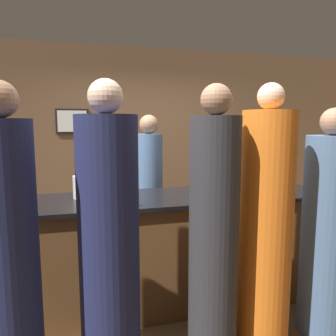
{
  "coord_description": "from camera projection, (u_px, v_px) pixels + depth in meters",
  "views": [
    {
      "loc": [
        -0.84,
        -2.9,
        1.71
      ],
      "look_at": [
        -0.03,
        0.1,
        1.29
      ],
      "focal_mm": 35.0,
      "sensor_mm": 36.0,
      "label": 1
    }
  ],
  "objects": [
    {
      "name": "bar_counter",
      "position": [
        174.0,
        248.0,
        3.15
      ],
      "size": [
        2.98,
        0.8,
        1.04
      ],
      "color": "brown",
      "rests_on": "ground_plane"
    },
    {
      "name": "ice_bucket",
      "position": [
        84.0,
        187.0,
        2.97
      ],
      "size": [
        0.19,
        0.19,
        0.21
      ],
      "color": "silver",
      "rests_on": "bar_counter"
    },
    {
      "name": "wine_glass_1",
      "position": [
        281.0,
        182.0,
        3.09
      ],
      "size": [
        0.08,
        0.08,
        0.17
      ],
      "color": "silver",
      "rests_on": "bar_counter"
    },
    {
      "name": "guest_0",
      "position": [
        109.0,
        245.0,
        2.15
      ],
      "size": [
        0.4,
        0.4,
        1.99
      ],
      "color": "#1E234C",
      "rests_on": "ground_plane"
    },
    {
      "name": "bartender",
      "position": [
        149.0,
        198.0,
        3.79
      ],
      "size": [
        0.31,
        0.31,
        1.82
      ],
      "rotation": [
        0.0,
        0.0,
        3.14
      ],
      "color": "#4C6B93",
      "rests_on": "ground_plane"
    },
    {
      "name": "guest_2",
      "position": [
        265.0,
        229.0,
        2.45
      ],
      "size": [
        0.39,
        0.39,
        2.0
      ],
      "color": "orange",
      "rests_on": "ground_plane"
    },
    {
      "name": "guest_4",
      "position": [
        10.0,
        260.0,
        1.93
      ],
      "size": [
        0.34,
        0.34,
        1.95
      ],
      "color": "#1E234C",
      "rests_on": "ground_plane"
    },
    {
      "name": "ground_plane",
      "position": [
        174.0,
        299.0,
        3.22
      ],
      "size": [
        14.0,
        14.0,
        0.0
      ],
      "primitive_type": "plane",
      "color": "#4C3823"
    },
    {
      "name": "wine_glass_0",
      "position": [
        122.0,
        188.0,
        2.79
      ],
      "size": [
        0.06,
        0.06,
        0.17
      ],
      "color": "silver",
      "rests_on": "bar_counter"
    },
    {
      "name": "back_wall",
      "position": [
        139.0,
        145.0,
        4.85
      ],
      "size": [
        8.0,
        0.08,
        2.8
      ],
      "color": "brown",
      "rests_on": "ground_plane"
    },
    {
      "name": "guest_1",
      "position": [
        214.0,
        238.0,
        2.29
      ],
      "size": [
        0.35,
        0.35,
        1.98
      ],
      "color": "#2D2D33",
      "rests_on": "ground_plane"
    },
    {
      "name": "wine_bottle_0",
      "position": [
        254.0,
        174.0,
        3.66
      ],
      "size": [
        0.08,
        0.08,
        0.29
      ],
      "color": "#19381E",
      "rests_on": "bar_counter"
    },
    {
      "name": "wine_glass_3",
      "position": [
        234.0,
        182.0,
        3.17
      ],
      "size": [
        0.06,
        0.06,
        0.14
      ],
      "color": "silver",
      "rests_on": "bar_counter"
    },
    {
      "name": "wine_glass_2",
      "position": [
        130.0,
        191.0,
        2.63
      ],
      "size": [
        0.06,
        0.06,
        0.18
      ],
      "color": "silver",
      "rests_on": "bar_counter"
    },
    {
      "name": "guest_3",
      "position": [
        327.0,
        232.0,
        2.63
      ],
      "size": [
        0.4,
        0.4,
        1.84
      ],
      "color": "#4C6B93",
      "rests_on": "ground_plane"
    }
  ]
}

